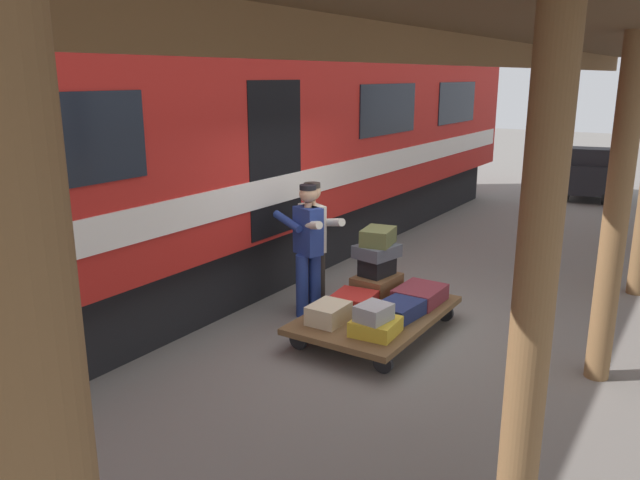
{
  "coord_description": "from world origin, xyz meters",
  "views": [
    {
      "loc": [
        -2.98,
        6.44,
        3.01
      ],
      "look_at": [
        0.82,
        0.58,
        1.15
      ],
      "focal_mm": 34.86,
      "sensor_mm": 36.0,
      "label": 1
    }
  ],
  "objects_px": {
    "suitcase_brown_leather": "(377,284)",
    "porter_in_overalls": "(307,245)",
    "suitcase_navy_fabric": "(399,309)",
    "suitcase_gray_aluminum": "(374,313)",
    "suitcase_yellow_case": "(376,326)",
    "suitcase_slate_roller": "(377,251)",
    "baggage_tug": "(592,174)",
    "suitcase_red_plastic": "(354,300)",
    "train_car": "(191,144)",
    "luggage_cart": "(376,315)",
    "suitcase_burgundy_valise": "(420,295)",
    "suitcase_olive_duffel": "(378,237)",
    "porter_by_door": "(313,243)",
    "suitcase_cream_canvas": "(329,313)",
    "suitcase_black_hardshell": "(377,266)"
  },
  "relations": [
    {
      "from": "suitcase_olive_duffel",
      "to": "porter_by_door",
      "type": "bearing_deg",
      "value": 28.41
    },
    {
      "from": "suitcase_black_hardshell",
      "to": "suitcase_slate_roller",
      "type": "bearing_deg",
      "value": 68.29
    },
    {
      "from": "suitcase_navy_fabric",
      "to": "suitcase_brown_leather",
      "type": "height_order",
      "value": "suitcase_brown_leather"
    },
    {
      "from": "suitcase_navy_fabric",
      "to": "porter_in_overalls",
      "type": "height_order",
      "value": "porter_in_overalls"
    },
    {
      "from": "suitcase_red_plastic",
      "to": "suitcase_brown_leather",
      "type": "height_order",
      "value": "suitcase_brown_leather"
    },
    {
      "from": "porter_by_door",
      "to": "baggage_tug",
      "type": "height_order",
      "value": "porter_by_door"
    },
    {
      "from": "suitcase_olive_duffel",
      "to": "porter_in_overalls",
      "type": "bearing_deg",
      "value": 35.82
    },
    {
      "from": "suitcase_cream_canvas",
      "to": "porter_in_overalls",
      "type": "height_order",
      "value": "porter_in_overalls"
    },
    {
      "from": "porter_in_overalls",
      "to": "baggage_tug",
      "type": "height_order",
      "value": "porter_in_overalls"
    },
    {
      "from": "suitcase_olive_duffel",
      "to": "baggage_tug",
      "type": "height_order",
      "value": "baggage_tug"
    },
    {
      "from": "porter_in_overalls",
      "to": "suitcase_slate_roller",
      "type": "bearing_deg",
      "value": -145.98
    },
    {
      "from": "suitcase_brown_leather",
      "to": "porter_by_door",
      "type": "relative_size",
      "value": 0.35
    },
    {
      "from": "train_car",
      "to": "suitcase_navy_fabric",
      "type": "relative_size",
      "value": 31.67
    },
    {
      "from": "train_car",
      "to": "suitcase_olive_duffel",
      "type": "relative_size",
      "value": 37.99
    },
    {
      "from": "suitcase_red_plastic",
      "to": "porter_by_door",
      "type": "bearing_deg",
      "value": -17.33
    },
    {
      "from": "train_car",
      "to": "suitcase_brown_leather",
      "type": "xyz_separation_m",
      "value": [
        -2.85,
        -0.3,
        -1.65
      ]
    },
    {
      "from": "suitcase_red_plastic",
      "to": "suitcase_gray_aluminum",
      "type": "height_order",
      "value": "suitcase_gray_aluminum"
    },
    {
      "from": "suitcase_navy_fabric",
      "to": "suitcase_gray_aluminum",
      "type": "distance_m",
      "value": 0.64
    },
    {
      "from": "train_car",
      "to": "porter_in_overalls",
      "type": "distance_m",
      "value": 2.39
    },
    {
      "from": "suitcase_slate_roller",
      "to": "suitcase_gray_aluminum",
      "type": "bearing_deg",
      "value": 116.81
    },
    {
      "from": "suitcase_red_plastic",
      "to": "suitcase_burgundy_valise",
      "type": "xyz_separation_m",
      "value": [
        -0.6,
        -0.58,
        0.01
      ]
    },
    {
      "from": "suitcase_red_plastic",
      "to": "suitcase_gray_aluminum",
      "type": "distance_m",
      "value": 0.87
    },
    {
      "from": "suitcase_navy_fabric",
      "to": "porter_in_overalls",
      "type": "bearing_deg",
      "value": -4.34
    },
    {
      "from": "suitcase_yellow_case",
      "to": "luggage_cart",
      "type": "bearing_deg",
      "value": -62.55
    },
    {
      "from": "suitcase_slate_roller",
      "to": "porter_by_door",
      "type": "bearing_deg",
      "value": 26.34
    },
    {
      "from": "luggage_cart",
      "to": "suitcase_burgundy_valise",
      "type": "height_order",
      "value": "suitcase_burgundy_valise"
    },
    {
      "from": "baggage_tug",
      "to": "suitcase_yellow_case",
      "type": "bearing_deg",
      "value": 88.77
    },
    {
      "from": "luggage_cart",
      "to": "suitcase_slate_roller",
      "type": "xyz_separation_m",
      "value": [
        0.32,
        -0.6,
        0.6
      ]
    },
    {
      "from": "train_car",
      "to": "suitcase_burgundy_valise",
      "type": "bearing_deg",
      "value": -174.98
    },
    {
      "from": "porter_by_door",
      "to": "suitcase_brown_leather",
      "type": "bearing_deg",
      "value": -155.24
    },
    {
      "from": "suitcase_cream_canvas",
      "to": "suitcase_burgundy_valise",
      "type": "bearing_deg",
      "value": -117.45
    },
    {
      "from": "suitcase_brown_leather",
      "to": "porter_in_overalls",
      "type": "height_order",
      "value": "porter_in_overalls"
    },
    {
      "from": "suitcase_black_hardshell",
      "to": "baggage_tug",
      "type": "xyz_separation_m",
      "value": [
        -0.85,
        -9.74,
        -0.02
      ]
    },
    {
      "from": "suitcase_brown_leather",
      "to": "suitcase_olive_duffel",
      "type": "bearing_deg",
      "value": -66.22
    },
    {
      "from": "luggage_cart",
      "to": "suitcase_red_plastic",
      "type": "height_order",
      "value": "suitcase_red_plastic"
    },
    {
      "from": "suitcase_slate_roller",
      "to": "baggage_tug",
      "type": "distance_m",
      "value": 9.79
    },
    {
      "from": "suitcase_gray_aluminum",
      "to": "suitcase_slate_roller",
      "type": "height_order",
      "value": "suitcase_slate_roller"
    },
    {
      "from": "suitcase_yellow_case",
      "to": "suitcase_gray_aluminum",
      "type": "xyz_separation_m",
      "value": [
        0.01,
        0.04,
        0.17
      ]
    },
    {
      "from": "porter_in_overalls",
      "to": "suitcase_yellow_case",
      "type": "bearing_deg",
      "value": 153.21
    },
    {
      "from": "suitcase_cream_canvas",
      "to": "suitcase_olive_duffel",
      "type": "xyz_separation_m",
      "value": [
        0.02,
        -1.21,
        0.63
      ]
    },
    {
      "from": "suitcase_gray_aluminum",
      "to": "porter_by_door",
      "type": "height_order",
      "value": "porter_by_door"
    },
    {
      "from": "luggage_cart",
      "to": "porter_by_door",
      "type": "xyz_separation_m",
      "value": [
        1.05,
        -0.23,
        0.68
      ]
    },
    {
      "from": "train_car",
      "to": "suitcase_slate_roller",
      "type": "height_order",
      "value": "train_car"
    },
    {
      "from": "luggage_cart",
      "to": "suitcase_gray_aluminum",
      "type": "height_order",
      "value": "suitcase_gray_aluminum"
    },
    {
      "from": "suitcase_black_hardshell",
      "to": "suitcase_olive_duffel",
      "type": "bearing_deg",
      "value": -70.78
    },
    {
      "from": "suitcase_gray_aluminum",
      "to": "luggage_cart",
      "type": "bearing_deg",
      "value": -64.56
    },
    {
      "from": "luggage_cart",
      "to": "suitcase_red_plastic",
      "type": "bearing_deg",
      "value": 0.0
    },
    {
      "from": "suitcase_red_plastic",
      "to": "suitcase_olive_duffel",
      "type": "bearing_deg",
      "value": -88.06
    },
    {
      "from": "suitcase_navy_fabric",
      "to": "suitcase_red_plastic",
      "type": "bearing_deg",
      "value": 0.0
    },
    {
      "from": "luggage_cart",
      "to": "suitcase_red_plastic",
      "type": "distance_m",
      "value": 0.33
    }
  ]
}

